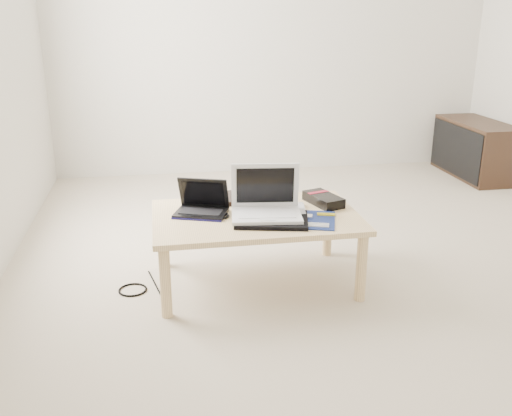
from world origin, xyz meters
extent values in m
plane|color=#BEB29A|center=(0.00, 0.00, 0.00)|extent=(4.00, 4.00, 0.00)
cube|color=beige|center=(0.00, 2.05, 1.30)|extent=(4.00, 0.10, 2.60)
cube|color=#E5C48A|center=(-0.58, -0.37, 0.39)|extent=(1.10, 0.70, 0.03)
cylinder|color=#E5C48A|center=(-1.08, -0.67, 0.18)|extent=(0.06, 0.06, 0.37)
cylinder|color=#E5C48A|center=(-0.08, -0.67, 0.18)|extent=(0.06, 0.06, 0.37)
cylinder|color=#E5C48A|center=(-1.08, -0.07, 0.18)|extent=(0.06, 0.06, 0.37)
cylinder|color=#E5C48A|center=(-0.08, -0.07, 0.18)|extent=(0.06, 0.06, 0.37)
cube|color=#352415|center=(1.78, 1.45, 0.25)|extent=(0.40, 0.90, 0.50)
cube|color=black|center=(1.58, 1.45, 0.25)|extent=(0.02, 0.86, 0.44)
cube|color=black|center=(-0.66, -0.10, 0.41)|extent=(0.28, 0.24, 0.03)
cube|color=black|center=(-0.87, -0.32, 0.41)|extent=(0.32, 0.27, 0.02)
cube|color=black|center=(-0.87, -0.33, 0.42)|extent=(0.24, 0.17, 0.00)
cube|color=black|center=(-0.89, -0.39, 0.42)|extent=(0.06, 0.04, 0.00)
cube|color=black|center=(-0.85, -0.26, 0.50)|extent=(0.28, 0.16, 0.18)
cube|color=black|center=(-0.85, -0.27, 0.50)|extent=(0.23, 0.13, 0.14)
cube|color=#0E0C47|center=(-0.90, -0.41, 0.40)|extent=(0.26, 0.10, 0.01)
cube|color=black|center=(-0.54, -0.36, 0.41)|extent=(0.27, 0.23, 0.01)
cube|color=white|center=(-0.54, -0.36, 0.41)|extent=(0.21, 0.18, 0.00)
cube|color=silver|center=(-0.33, -0.37, 0.41)|extent=(0.09, 0.23, 0.02)
cube|color=#96969B|center=(-0.33, -0.37, 0.42)|extent=(0.07, 0.19, 0.00)
cube|color=black|center=(-0.52, -0.49, 0.41)|extent=(0.42, 0.35, 0.02)
cube|color=silver|center=(-0.54, -0.47, 0.43)|extent=(0.39, 0.29, 0.02)
cube|color=silver|center=(-0.54, -0.48, 0.44)|extent=(0.31, 0.17, 0.00)
cube|color=silver|center=(-0.55, -0.57, 0.44)|extent=(0.08, 0.04, 0.00)
cube|color=silver|center=(-0.53, -0.36, 0.56)|extent=(0.36, 0.08, 0.24)
cube|color=black|center=(-0.53, -0.37, 0.56)|extent=(0.31, 0.06, 0.20)
cube|color=#0C194D|center=(-0.30, -0.51, 0.40)|extent=(0.31, 0.34, 0.01)
cube|color=silver|center=(-0.32, -0.47, 0.41)|extent=(0.06, 0.06, 0.01)
cube|color=yellow|center=(-0.21, -0.45, 0.41)|extent=(0.09, 0.04, 0.01)
cube|color=yellow|center=(-0.22, -0.47, 0.41)|extent=(0.09, 0.04, 0.01)
cube|color=silver|center=(-0.30, -0.58, 0.41)|extent=(0.13, 0.05, 0.01)
cube|color=silver|center=(-0.31, -0.60, 0.41)|extent=(0.13, 0.05, 0.01)
cube|color=silver|center=(-0.32, -0.62, 0.41)|extent=(0.13, 0.05, 0.01)
cube|color=black|center=(-0.37, -0.54, 0.41)|extent=(0.03, 0.03, 0.01)
cube|color=black|center=(-0.17, -0.26, 0.43)|extent=(0.20, 0.28, 0.05)
cube|color=maroon|center=(-0.19, -0.21, 0.46)|extent=(0.13, 0.07, 0.00)
torus|color=black|center=(-0.78, -0.38, 0.41)|extent=(0.13, 0.13, 0.01)
torus|color=black|center=(-1.26, -0.37, 0.01)|extent=(0.18, 0.18, 0.01)
cylinder|color=black|center=(-1.14, -0.29, 0.00)|extent=(0.07, 0.31, 0.01)
camera|label=1|loc=(-1.07, -3.21, 1.43)|focal=40.00mm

